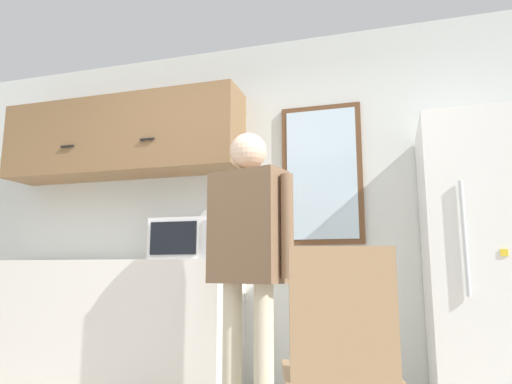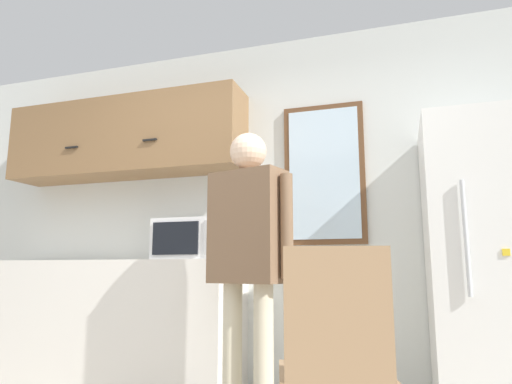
{
  "view_description": "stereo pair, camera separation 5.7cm",
  "coord_description": "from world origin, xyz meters",
  "px_view_note": "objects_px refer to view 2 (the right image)",
  "views": [
    {
      "loc": [
        0.96,
        -1.44,
        0.85
      ],
      "look_at": [
        0.22,
        1.08,
        1.3
      ],
      "focal_mm": 32.0,
      "sensor_mm": 36.0,
      "label": 1
    },
    {
      "loc": [
        1.01,
        -1.42,
        0.85
      ],
      "look_at": [
        0.22,
        1.08,
        1.3
      ],
      "focal_mm": 32.0,
      "sensor_mm": 36.0,
      "label": 2
    }
  ],
  "objects_px": {
    "microwave": "(193,240)",
    "person": "(248,242)",
    "refrigerator": "(500,265)",
    "chair": "(335,361)"
  },
  "relations": [
    {
      "from": "person",
      "to": "chair",
      "type": "bearing_deg",
      "value": -35.31
    },
    {
      "from": "microwave",
      "to": "person",
      "type": "relative_size",
      "value": 0.3
    },
    {
      "from": "person",
      "to": "chair",
      "type": "xyz_separation_m",
      "value": [
        0.59,
        -0.72,
        -0.49
      ]
    },
    {
      "from": "microwave",
      "to": "chair",
      "type": "height_order",
      "value": "microwave"
    },
    {
      "from": "chair",
      "to": "refrigerator",
      "type": "bearing_deg",
      "value": -137.87
    },
    {
      "from": "microwave",
      "to": "refrigerator",
      "type": "height_order",
      "value": "refrigerator"
    },
    {
      "from": "microwave",
      "to": "chair",
      "type": "relative_size",
      "value": 0.53
    },
    {
      "from": "refrigerator",
      "to": "chair",
      "type": "xyz_separation_m",
      "value": [
        -0.8,
        -1.24,
        -0.36
      ]
    },
    {
      "from": "refrigerator",
      "to": "chair",
      "type": "distance_m",
      "value": 1.52
    },
    {
      "from": "person",
      "to": "microwave",
      "type": "bearing_deg",
      "value": 153.37
    }
  ]
}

